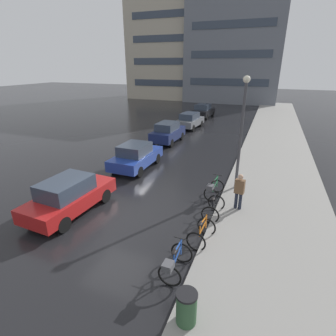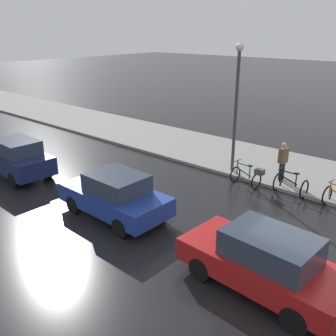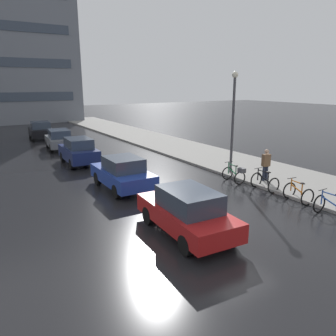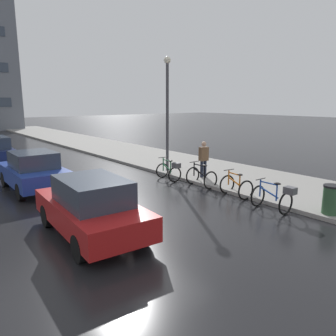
# 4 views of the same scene
# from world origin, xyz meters

# --- Properties ---
(ground_plane) EXTENTS (140.00, 140.00, 0.00)m
(ground_plane) POSITION_xyz_m (0.00, 0.00, 0.00)
(ground_plane) COLOR black
(sidewalk_kerb) EXTENTS (4.80, 60.00, 0.14)m
(sidewalk_kerb) POSITION_xyz_m (6.00, 10.00, 0.07)
(sidewalk_kerb) COLOR gray
(sidewalk_kerb) RESTS_ON ground
(bicycle_nearest) EXTENTS (0.76, 1.40, 0.99)m
(bicycle_nearest) POSITION_xyz_m (3.20, -1.81, 0.50)
(bicycle_nearest) COLOR black
(bicycle_nearest) RESTS_ON ground
(bicycle_second) EXTENTS (0.87, 1.17, 0.97)m
(bicycle_second) POSITION_xyz_m (3.55, 0.10, 0.40)
(bicycle_second) COLOR black
(bicycle_second) RESTS_ON ground
(bicycle_third) EXTENTS (0.79, 1.18, 1.00)m
(bicycle_third) POSITION_xyz_m (3.58, 1.99, 0.41)
(bicycle_third) COLOR black
(bicycle_third) RESTS_ON ground
(bicycle_farthest) EXTENTS (0.81, 1.42, 1.00)m
(bicycle_farthest) POSITION_xyz_m (3.22, 3.63, 0.49)
(bicycle_farthest) COLOR black
(bicycle_farthest) RESTS_ON ground
(car_red) EXTENTS (2.04, 4.27, 1.59)m
(car_red) POSITION_xyz_m (-2.30, 0.11, 0.80)
(car_red) COLOR #AD1919
(car_red) RESTS_ON ground
(car_blue) EXTENTS (1.92, 4.02, 1.58)m
(car_blue) POSITION_xyz_m (-2.08, 5.82, 0.79)
(car_blue) COLOR navy
(car_blue) RESTS_ON ground
(pedestrian) EXTENTS (0.43, 0.30, 1.77)m
(pedestrian) POSITION_xyz_m (4.48, 2.80, 1.00)
(pedestrian) COLOR #1E2333
(pedestrian) RESTS_ON ground
(streetlamp) EXTENTS (0.33, 0.33, 5.59)m
(streetlamp) POSITION_xyz_m (4.11, 4.97, 3.36)
(streetlamp) COLOR #424247
(streetlamp) RESTS_ON ground
(trash_bin) EXTENTS (0.53, 0.53, 1.04)m
(trash_bin) POSITION_xyz_m (4.02, -3.22, 0.52)
(trash_bin) COLOR #2D5133
(trash_bin) RESTS_ON ground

